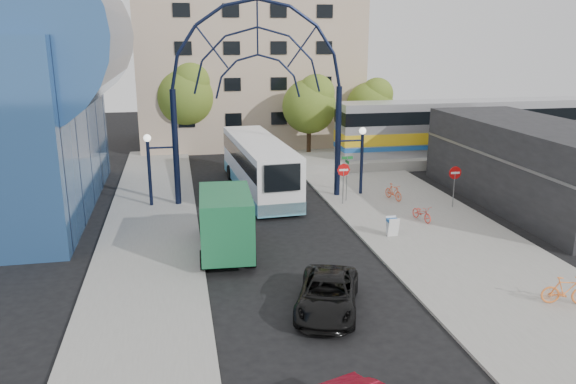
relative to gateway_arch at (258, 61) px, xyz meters
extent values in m
plane|color=black|center=(0.00, -14.00, -8.56)|extent=(120.00, 120.00, 0.00)
cube|color=gray|center=(8.00, -10.00, -8.50)|extent=(8.00, 56.00, 0.12)
cube|color=gray|center=(-6.50, -8.00, -8.50)|extent=(5.00, 50.00, 0.12)
cylinder|color=black|center=(-5.00, 0.00, -5.06)|extent=(0.36, 0.36, 7.00)
cylinder|color=black|center=(5.00, 0.00, -5.06)|extent=(0.36, 0.36, 7.00)
cylinder|color=black|center=(-6.60, 0.00, -6.56)|extent=(0.20, 0.20, 4.00)
cylinder|color=black|center=(6.60, 0.00, -6.56)|extent=(0.20, 0.20, 4.00)
sphere|color=white|center=(-6.60, 0.00, -4.36)|extent=(0.44, 0.44, 0.44)
sphere|color=white|center=(6.60, 0.00, -4.36)|extent=(0.44, 0.44, 0.44)
cylinder|color=slate|center=(4.80, -2.00, -7.34)|extent=(0.06, 0.06, 2.20)
cylinder|color=red|center=(4.80, -2.00, -6.34)|extent=(0.80, 0.04, 0.80)
cube|color=white|center=(4.80, -2.03, -6.34)|extent=(0.55, 0.02, 0.12)
cylinder|color=slate|center=(11.00, -4.00, -7.34)|extent=(0.06, 0.06, 2.20)
cylinder|color=red|center=(11.00, -4.00, -6.34)|extent=(0.76, 0.04, 0.76)
cube|color=white|center=(11.00, -4.03, -6.34)|extent=(0.55, 0.02, 0.12)
cylinder|color=slate|center=(5.20, -1.40, -7.04)|extent=(0.05, 0.05, 2.80)
cube|color=#146626|center=(5.20, -1.40, -5.74)|extent=(0.70, 0.03, 0.18)
cube|color=#146626|center=(5.20, -1.40, -5.99)|extent=(0.03, 0.70, 0.18)
cube|color=white|center=(5.60, -8.20, -7.94)|extent=(0.55, 0.26, 0.99)
cube|color=white|center=(5.60, -7.85, -7.94)|extent=(0.55, 0.26, 0.99)
cube|color=#1E59A5|center=(5.60, -8.02, -7.61)|extent=(0.55, 0.42, 0.14)
cylinder|color=#2E568F|center=(-12.00, 1.00, 1.44)|extent=(9.00, 16.00, 9.00)
cube|color=black|center=(16.00, -4.00, -6.06)|extent=(6.00, 16.00, 5.00)
cube|color=tan|center=(2.00, 21.00, -1.56)|extent=(20.00, 12.00, 14.00)
cube|color=gray|center=(20.00, 8.00, -8.16)|extent=(32.00, 5.00, 0.80)
cube|color=#B7B7BC|center=(20.00, 8.00, -5.66)|extent=(25.00, 3.00, 4.20)
cube|color=gold|center=(20.00, 8.00, -6.26)|extent=(25.10, 3.05, 0.90)
cube|color=black|center=(20.00, 8.00, -4.66)|extent=(25.05, 3.05, 1.00)
cube|color=#1E59A5|center=(20.00, 8.00, -6.96)|extent=(25.10, 3.05, 0.35)
cylinder|color=#382314|center=(6.00, 12.00, -7.30)|extent=(0.36, 0.36, 2.52)
sphere|color=#476119|center=(6.00, 12.00, -4.22)|extent=(4.48, 4.48, 4.48)
sphere|color=#476119|center=(6.50, 11.70, -3.10)|extent=(3.08, 3.08, 3.08)
cylinder|color=#382314|center=(-4.00, 16.00, -7.12)|extent=(0.36, 0.36, 2.88)
sphere|color=#476119|center=(-4.00, 16.00, -3.60)|extent=(5.12, 5.12, 5.12)
sphere|color=#476119|center=(-3.50, 15.70, -2.32)|extent=(3.52, 3.52, 3.52)
cylinder|color=#382314|center=(12.00, 14.00, -7.39)|extent=(0.36, 0.36, 2.34)
sphere|color=#476119|center=(12.00, 14.00, -4.53)|extent=(4.16, 4.16, 4.16)
sphere|color=#476119|center=(12.50, 13.70, -3.49)|extent=(2.86, 2.86, 2.86)
cube|color=white|center=(0.28, 2.07, -6.67)|extent=(3.47, 12.55, 3.13)
cube|color=#54A2BC|center=(0.28, 2.07, -7.96)|extent=(3.50, 12.55, 0.76)
cube|color=black|center=(0.28, 2.07, -6.02)|extent=(3.51, 12.31, 0.97)
cube|color=black|center=(0.64, -4.20, -6.07)|extent=(2.04, 0.27, 1.51)
cube|color=black|center=(-0.08, 8.21, -6.83)|extent=(2.59, 0.34, 1.73)
cylinder|color=black|center=(-1.29, 5.83, -8.04)|extent=(0.36, 1.05, 1.04)
cylinder|color=black|center=(1.40, 5.99, -8.04)|extent=(0.36, 1.05, 1.04)
cylinder|color=black|center=(-0.80, -2.60, -8.04)|extent=(0.36, 1.05, 1.04)
cylinder|color=black|center=(1.89, -2.44, -8.04)|extent=(0.36, 1.05, 1.04)
cube|color=black|center=(-2.77, -6.28, -7.51)|extent=(2.30, 2.39, 2.10)
cube|color=black|center=(-2.71, -5.14, -7.08)|extent=(1.91, 0.19, 0.95)
cube|color=#1A633A|center=(-2.91, -9.14, -6.74)|extent=(2.50, 4.50, 2.67)
cylinder|color=black|center=(-3.88, -6.52, -8.10)|extent=(0.29, 0.93, 0.92)
cylinder|color=black|center=(-1.69, -6.62, -8.10)|extent=(0.29, 0.93, 0.92)
cylinder|color=black|center=(-4.06, -10.23, -8.10)|extent=(0.29, 0.93, 0.92)
cylinder|color=black|center=(-1.87, -10.34, -8.10)|extent=(0.29, 0.93, 0.92)
imported|color=black|center=(0.31, -14.97, -7.90)|extent=(3.63, 5.17, 1.31)
imported|color=#F73F31|center=(8.12, -6.00, -8.00)|extent=(0.90, 1.73, 0.86)
imported|color=#EC562F|center=(8.13, -1.79, -7.94)|extent=(0.89, 1.71, 0.99)
imported|color=orange|center=(9.21, -16.46, -7.89)|extent=(1.89, 1.02, 1.10)
camera|label=1|loc=(-4.90, -33.40, 1.36)|focal=35.00mm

